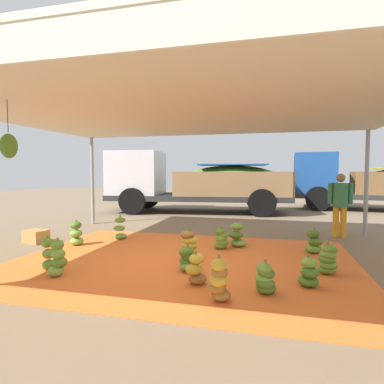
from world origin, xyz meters
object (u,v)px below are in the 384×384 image
(banana_bunch_12, at_px, (120,229))
(worker_0, at_px, (340,200))
(banana_bunch_7, at_px, (76,234))
(banana_bunch_9, at_px, (196,270))
(banana_bunch_2, at_px, (314,242))
(banana_bunch_5, at_px, (58,259))
(banana_bunch_0, at_px, (309,273))
(banana_bunch_13, at_px, (219,281))
(banana_bunch_1, at_px, (265,279))
(crate_0, at_px, (36,236))
(banana_bunch_11, at_px, (237,236))
(banana_bunch_3, at_px, (188,260))
(banana_bunch_6, at_px, (328,260))
(banana_bunch_8, at_px, (189,246))
(banana_bunch_10, at_px, (221,239))
(cargo_truck_far, at_px, (364,181))
(cargo_truck_main, at_px, (193,181))
(banana_bunch_4, at_px, (48,255))

(banana_bunch_12, distance_m, worker_0, 5.35)
(banana_bunch_7, relative_size, banana_bunch_9, 1.17)
(banana_bunch_2, height_order, banana_bunch_5, banana_bunch_5)
(banana_bunch_0, bearing_deg, banana_bunch_13, -144.57)
(banana_bunch_1, relative_size, banana_bunch_9, 0.95)
(crate_0, bearing_deg, banana_bunch_2, 4.68)
(banana_bunch_11, height_order, crate_0, banana_bunch_11)
(banana_bunch_3, xyz_separation_m, banana_bunch_6, (2.14, 0.36, 0.04))
(banana_bunch_3, relative_size, banana_bunch_5, 0.75)
(banana_bunch_8, relative_size, crate_0, 1.14)
(banana_bunch_10, xyz_separation_m, worker_0, (2.61, 1.92, 0.69))
(banana_bunch_0, distance_m, banana_bunch_8, 2.15)
(banana_bunch_1, bearing_deg, banana_bunch_0, 33.94)
(banana_bunch_13, height_order, cargo_truck_far, cargo_truck_far)
(banana_bunch_12, height_order, worker_0, worker_0)
(banana_bunch_0, bearing_deg, banana_bunch_11, 119.52)
(banana_bunch_9, distance_m, cargo_truck_far, 11.47)
(banana_bunch_6, bearing_deg, banana_bunch_12, 159.65)
(banana_bunch_3, relative_size, banana_bunch_13, 0.75)
(banana_bunch_3, height_order, crate_0, banana_bunch_3)
(banana_bunch_7, bearing_deg, banana_bunch_1, -24.33)
(banana_bunch_11, height_order, cargo_truck_main, cargo_truck_main)
(banana_bunch_1, xyz_separation_m, banana_bunch_5, (-3.08, -0.05, 0.07))
(cargo_truck_main, bearing_deg, banana_bunch_12, -94.43)
(banana_bunch_5, xyz_separation_m, banana_bunch_11, (2.45, 2.59, -0.03))
(banana_bunch_0, relative_size, banana_bunch_9, 0.96)
(banana_bunch_5, bearing_deg, banana_bunch_12, 96.87)
(worker_0, bearing_deg, banana_bunch_10, -143.66)
(banana_bunch_9, xyz_separation_m, crate_0, (-4.13, 1.73, -0.07))
(cargo_truck_main, relative_size, worker_0, 4.64)
(banana_bunch_0, height_order, banana_bunch_3, banana_bunch_0)
(banana_bunch_7, xyz_separation_m, banana_bunch_9, (3.07, -1.70, -0.04))
(banana_bunch_1, height_order, worker_0, worker_0)
(banana_bunch_12, relative_size, worker_0, 0.37)
(banana_bunch_7, bearing_deg, crate_0, 178.32)
(banana_bunch_9, bearing_deg, banana_bunch_13, -52.06)
(banana_bunch_13, distance_m, cargo_truck_far, 11.79)
(cargo_truck_main, bearing_deg, banana_bunch_13, -73.91)
(banana_bunch_7, bearing_deg, banana_bunch_3, -22.17)
(cargo_truck_far, bearing_deg, banana_bunch_0, -107.76)
(banana_bunch_7, bearing_deg, cargo_truck_main, 80.54)
(banana_bunch_1, relative_size, banana_bunch_5, 0.76)
(banana_bunch_3, height_order, banana_bunch_5, banana_bunch_5)
(banana_bunch_2, xyz_separation_m, banana_bunch_9, (-1.83, -2.22, -0.02))
(banana_bunch_8, bearing_deg, worker_0, 43.06)
(banana_bunch_10, xyz_separation_m, banana_bunch_12, (-2.48, 0.40, 0.03))
(banana_bunch_6, height_order, cargo_truck_far, cargo_truck_far)
(banana_bunch_0, relative_size, cargo_truck_far, 0.07)
(banana_bunch_2, relative_size, crate_0, 0.99)
(banana_bunch_4, xyz_separation_m, banana_bunch_13, (2.89, -0.59, 0.01))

